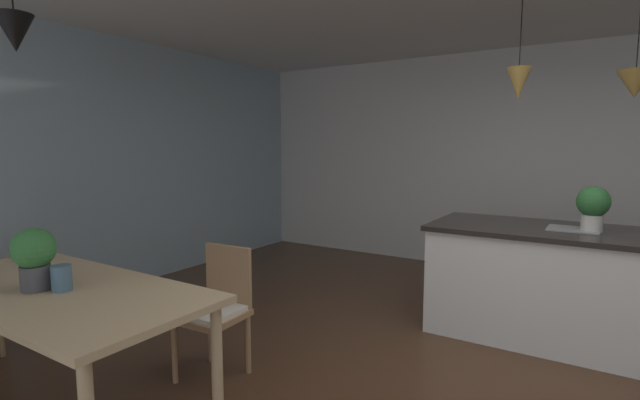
% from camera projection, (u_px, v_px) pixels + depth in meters
% --- Properties ---
extents(wall_back_kitchen, '(10.00, 0.12, 2.70)m').
position_uv_depth(wall_back_kitchen, '(564.00, 163.00, 5.25)').
color(wall_back_kitchen, silver).
rests_on(wall_back_kitchen, ground_plane).
extents(window_wall_left_glazing, '(0.06, 8.40, 2.70)m').
position_uv_depth(window_wall_left_glazing, '(89.00, 165.00, 4.68)').
color(window_wall_left_glazing, '#9EB7C6').
rests_on(window_wall_left_glazing, ground_plane).
extents(dining_table, '(1.93, 0.88, 0.76)m').
position_uv_depth(dining_table, '(56.00, 298.00, 2.59)').
color(dining_table, '#D1B284').
rests_on(dining_table, ground_plane).
extents(chair_far_right, '(0.42, 0.42, 0.87)m').
position_uv_depth(chair_far_right, '(216.00, 307.00, 3.07)').
color(chair_far_right, '#A87F56').
rests_on(chair_far_right, ground_plane).
extents(kitchen_island, '(2.00, 0.94, 0.91)m').
position_uv_depth(kitchen_island, '(561.00, 283.00, 3.64)').
color(kitchen_island, white).
rests_on(kitchen_island, ground_plane).
extents(pendant_over_table, '(0.19, 0.19, 0.68)m').
position_uv_depth(pendant_over_table, '(15.00, 33.00, 2.32)').
color(pendant_over_table, black).
extents(pendant_over_island_main, '(0.19, 0.19, 0.78)m').
position_uv_depth(pendant_over_island_main, '(518.00, 83.00, 3.66)').
color(pendant_over_island_main, black).
extents(pendant_over_island_aux, '(0.25, 0.25, 0.81)m').
position_uv_depth(pendant_over_island_aux, '(635.00, 84.00, 3.25)').
color(pendant_over_island_aux, black).
extents(potted_plant_on_island, '(0.24, 0.24, 0.35)m').
position_uv_depth(potted_plant_on_island, '(593.00, 206.00, 3.47)').
color(potted_plant_on_island, beige).
rests_on(potted_plant_on_island, kitchen_island).
extents(potted_plant_on_table, '(0.23, 0.23, 0.35)m').
position_uv_depth(potted_plant_on_table, '(34.00, 255.00, 2.49)').
color(potted_plant_on_table, '#4C4C51').
rests_on(potted_plant_on_table, dining_table).
extents(vase_on_dining_table, '(0.10, 0.10, 0.14)m').
position_uv_depth(vase_on_dining_table, '(62.00, 278.00, 2.50)').
color(vase_on_dining_table, slate).
rests_on(vase_on_dining_table, dining_table).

